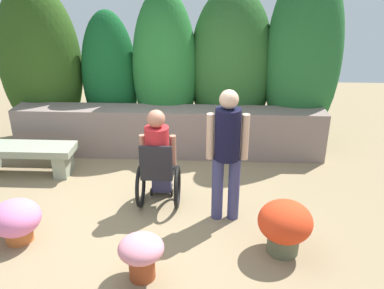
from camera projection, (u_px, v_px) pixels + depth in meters
The scene contains 9 objects.
ground_plane at pixel (155, 213), 5.17m from camera, with size 13.51×13.51×0.00m, color #8B7757.
stone_retaining_wall at pixel (169, 132), 6.68m from camera, with size 5.06×0.50×0.80m, color gray.
hedge_backdrop at pixel (171, 66), 6.85m from camera, with size 5.81×1.11×3.07m.
stone_bench at pixel (24, 155), 6.08m from camera, with size 1.53×0.47×0.46m.
person_in_wheelchair at pixel (158, 162), 5.14m from camera, with size 0.53×0.66×1.33m.
person_standing_companion at pixel (227, 148), 4.71m from camera, with size 0.49×0.30×1.65m.
flower_pot_purple_near at pixel (285, 225), 4.34m from camera, with size 0.59×0.59×0.61m.
flower_pot_terracotta_by_wall at pixel (16, 220), 4.55m from camera, with size 0.55×0.55×0.50m.
flower_pot_red_accent at pixel (141, 253), 3.98m from camera, with size 0.46×0.46×0.48m.
Camera 1 is at (0.69, -4.36, 2.87)m, focal length 37.81 mm.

